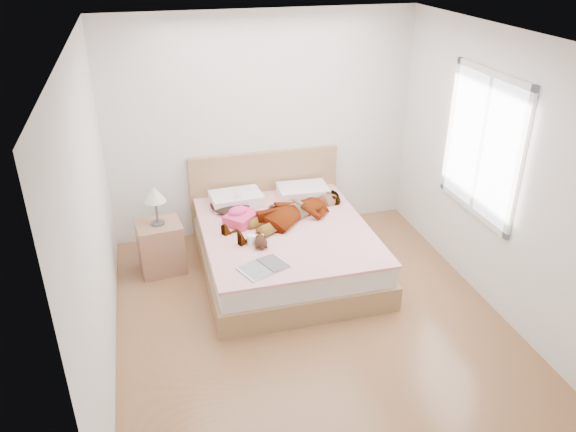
{
  "coord_description": "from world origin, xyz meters",
  "views": [
    {
      "loc": [
        -1.32,
        -4.13,
        3.31
      ],
      "look_at": [
        0.0,
        0.85,
        0.7
      ],
      "focal_mm": 35.0,
      "sensor_mm": 36.0,
      "label": 1
    }
  ],
  "objects_px": {
    "woman": "(289,210)",
    "nightstand": "(160,243)",
    "plush_toy": "(261,242)",
    "bed": "(284,243)",
    "towel": "(241,217)",
    "magazine": "(264,267)",
    "phone": "(237,192)",
    "coffee_mug": "(252,239)"
  },
  "relations": [
    {
      "from": "woman",
      "to": "towel",
      "type": "distance_m",
      "value": 0.53
    },
    {
      "from": "bed",
      "to": "phone",
      "type": "bearing_deg",
      "value": 128.84
    },
    {
      "from": "bed",
      "to": "magazine",
      "type": "distance_m",
      "value": 0.93
    },
    {
      "from": "bed",
      "to": "coffee_mug",
      "type": "distance_m",
      "value": 0.6
    },
    {
      "from": "bed",
      "to": "coffee_mug",
      "type": "height_order",
      "value": "bed"
    },
    {
      "from": "woman",
      "to": "bed",
      "type": "distance_m",
      "value": 0.37
    },
    {
      "from": "towel",
      "to": "coffee_mug",
      "type": "height_order",
      "value": "towel"
    },
    {
      "from": "woman",
      "to": "plush_toy",
      "type": "distance_m",
      "value": 0.68
    },
    {
      "from": "woman",
      "to": "coffee_mug",
      "type": "height_order",
      "value": "woman"
    },
    {
      "from": "magazine",
      "to": "plush_toy",
      "type": "xyz_separation_m",
      "value": [
        0.05,
        0.39,
        0.05
      ]
    },
    {
      "from": "towel",
      "to": "magazine",
      "type": "relative_size",
      "value": 0.83
    },
    {
      "from": "woman",
      "to": "magazine",
      "type": "relative_size",
      "value": 2.91
    },
    {
      "from": "phone",
      "to": "towel",
      "type": "relative_size",
      "value": 0.24
    },
    {
      "from": "phone",
      "to": "bed",
      "type": "relative_size",
      "value": 0.05
    },
    {
      "from": "woman",
      "to": "phone",
      "type": "distance_m",
      "value": 0.65
    },
    {
      "from": "bed",
      "to": "coffee_mug",
      "type": "xyz_separation_m",
      "value": [
        -0.41,
        -0.33,
        0.29
      ]
    },
    {
      "from": "phone",
      "to": "nightstand",
      "type": "bearing_deg",
      "value": 170.73
    },
    {
      "from": "nightstand",
      "to": "bed",
      "type": "bearing_deg",
      "value": -10.92
    },
    {
      "from": "towel",
      "to": "bed",
      "type": "bearing_deg",
      "value": -19.1
    },
    {
      "from": "towel",
      "to": "magazine",
      "type": "height_order",
      "value": "towel"
    },
    {
      "from": "coffee_mug",
      "to": "woman",
      "type": "bearing_deg",
      "value": 41.3
    },
    {
      "from": "bed",
      "to": "magazine",
      "type": "relative_size",
      "value": 3.93
    },
    {
      "from": "woman",
      "to": "bed",
      "type": "xyz_separation_m",
      "value": [
        -0.09,
        -0.11,
        -0.34
      ]
    },
    {
      "from": "bed",
      "to": "towel",
      "type": "bearing_deg",
      "value": 160.9
    },
    {
      "from": "magazine",
      "to": "plush_toy",
      "type": "height_order",
      "value": "plush_toy"
    },
    {
      "from": "towel",
      "to": "nightstand",
      "type": "xyz_separation_m",
      "value": [
        -0.87,
        0.1,
        -0.26
      ]
    },
    {
      "from": "woman",
      "to": "nightstand",
      "type": "height_order",
      "value": "nightstand"
    },
    {
      "from": "woman",
      "to": "towel",
      "type": "relative_size",
      "value": 3.52
    },
    {
      "from": "woman",
      "to": "plush_toy",
      "type": "xyz_separation_m",
      "value": [
        -0.43,
        -0.53,
        -0.05
      ]
    },
    {
      "from": "phone",
      "to": "coffee_mug",
      "type": "relative_size",
      "value": 0.77
    },
    {
      "from": "woman",
      "to": "towel",
      "type": "bearing_deg",
      "value": -119.8
    },
    {
      "from": "bed",
      "to": "nightstand",
      "type": "distance_m",
      "value": 1.33
    },
    {
      "from": "phone",
      "to": "towel",
      "type": "xyz_separation_m",
      "value": [
        -0.02,
        -0.36,
        -0.13
      ]
    },
    {
      "from": "phone",
      "to": "coffee_mug",
      "type": "bearing_deg",
      "value": -115.6
    },
    {
      "from": "towel",
      "to": "nightstand",
      "type": "height_order",
      "value": "nightstand"
    },
    {
      "from": "woman",
      "to": "magazine",
      "type": "bearing_deg",
      "value": -53.09
    },
    {
      "from": "plush_toy",
      "to": "magazine",
      "type": "bearing_deg",
      "value": -97.42
    },
    {
      "from": "towel",
      "to": "plush_toy",
      "type": "relative_size",
      "value": 2.09
    },
    {
      "from": "towel",
      "to": "coffee_mug",
      "type": "distance_m",
      "value": 0.48
    },
    {
      "from": "towel",
      "to": "nightstand",
      "type": "bearing_deg",
      "value": 173.39
    },
    {
      "from": "woman",
      "to": "nightstand",
      "type": "distance_m",
      "value": 1.43
    },
    {
      "from": "magazine",
      "to": "coffee_mug",
      "type": "bearing_deg",
      "value": 92.48
    }
  ]
}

